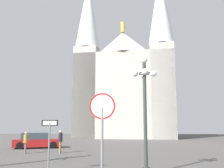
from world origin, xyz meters
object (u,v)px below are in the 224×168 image
Objects in this scene: one_way_arrow_sign at (49,138)px; street_lamp at (145,102)px; cathedral at (126,85)px; parked_car_near_red at (36,141)px; pedestrian_walking at (26,140)px; pedestrian_standing at (60,139)px; stop_sign at (102,120)px.

street_lamp is (4.39, -0.04, 1.64)m from one_way_arrow_sign.
cathedral is at bearing 90.95° from street_lamp.
pedestrian_walking reaches higher than parked_car_near_red.
street_lamp is (0.56, -33.96, -6.11)m from cathedral.
cathedral reaches higher than street_lamp.
cathedral is 12.60× the size of one_way_arrow_sign.
street_lamp reaches higher than one_way_arrow_sign.
cathedral is at bearing 67.51° from parked_car_near_red.
parked_car_near_red is at bearing 99.30° from pedestrian_walking.
parked_car_near_red is 2.85× the size of pedestrian_walking.
one_way_arrow_sign is 13.77m from parked_car_near_red.
one_way_arrow_sign is at bearing 179.50° from street_lamp.
pedestrian_walking is 2.62m from pedestrian_standing.
stop_sign is 3.78m from street_lamp.
cathedral reaches higher than stop_sign.
stop_sign reaches higher than parked_car_near_red.
parked_car_near_red is at bearing 110.89° from one_way_arrow_sign.
street_lamp is at bearing -54.20° from parked_car_near_red.
street_lamp is 3.23× the size of pedestrian_walking.
stop_sign is 17.90m from parked_car_near_red.
street_lamp is 11.93m from pedestrian_walking.
cathedral is 27.23m from pedestrian_standing.
pedestrian_standing reaches higher than pedestrian_walking.
parked_car_near_red is 2.65× the size of pedestrian_standing.
pedestrian_walking is (-4.11, 8.03, -0.56)m from one_way_arrow_sign.
cathedral is 18.09× the size of pedestrian_walking.
pedestrian_walking is at bearing -80.70° from parked_car_near_red.
one_way_arrow_sign is 9.04m from pedestrian_walking.
stop_sign reaches higher than pedestrian_standing.
one_way_arrow_sign is at bearing -79.74° from pedestrian_standing.
one_way_arrow_sign is at bearing -62.88° from pedestrian_walking.
cathedral is 28.33m from pedestrian_walking.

